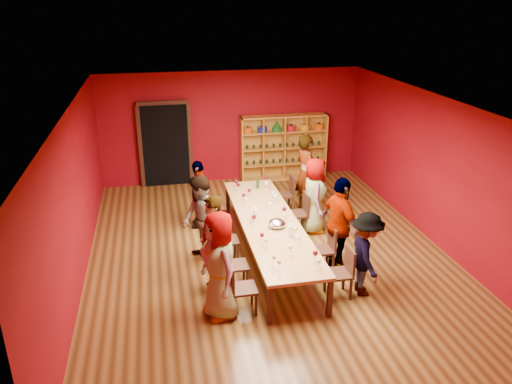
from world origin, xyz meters
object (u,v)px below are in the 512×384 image
tasting_table (269,223)px  person_left_0 (220,265)px  chair_person_right_0 (343,270)px  chair_person_right_3 (301,211)px  shelving_unit (283,144)px  chair_person_right_1 (326,246)px  person_right_1 (340,225)px  spittoon_bowl (277,224)px  chair_person_left_4 (213,204)px  chair_person_left_2 (223,238)px  person_left_1 (212,244)px  person_left_2 (201,221)px  wine_bottle (258,184)px  chair_person_left_1 (231,263)px  person_right_3 (315,195)px  person_right_4 (306,173)px  person_right_0 (366,254)px  person_left_4 (199,194)px  chair_person_right_4 (287,192)px  chair_person_left_0 (239,286)px

tasting_table → person_left_0: (-1.21, -1.76, 0.20)m
chair_person_right_0 → chair_person_right_3: bearing=90.0°
shelving_unit → chair_person_right_1: bearing=-95.5°
person_right_1 → spittoon_bowl: bearing=53.5°
shelving_unit → chair_person_right_1: 5.13m
chair_person_left_4 → chair_person_left_2: bearing=-90.0°
person_right_1 → chair_person_left_2: bearing=56.8°
person_left_1 → chair_person_left_2: person_left_1 is taller
shelving_unit → chair_person_left_2: size_ratio=2.70×
person_left_1 → chair_person_left_2: size_ratio=1.98×
person_left_1 → person_left_2: 0.98m
chair_person_right_1 → wine_bottle: wine_bottle is taller
person_left_2 → chair_person_right_3: bearing=99.1°
shelving_unit → chair_person_right_0: shelving_unit is taller
chair_person_left_1 → person_right_3: (2.11, 1.89, 0.34)m
shelving_unit → person_left_1: shelving_unit is taller
person_left_2 → person_right_4: 3.35m
chair_person_left_4 → chair_person_right_3: (1.82, -0.75, 0.00)m
person_right_0 → person_right_1: person_right_1 is taller
chair_person_left_2 → chair_person_right_3: (1.82, 0.91, 0.00)m
person_left_4 → chair_person_right_1: (2.11, -2.40, -0.27)m
spittoon_bowl → wine_bottle: (0.07, 2.06, 0.03)m
tasting_table → spittoon_bowl: spittoon_bowl is taller
chair_person_left_4 → person_left_1: bearing=-96.8°
chair_person_right_3 → person_right_3: person_right_3 is taller
wine_bottle → person_left_2: bearing=-129.6°
chair_person_right_3 → shelving_unit: bearing=81.9°
chair_person_right_3 → chair_person_right_4: bearing=90.0°
chair_person_left_4 → chair_person_right_4: size_ratio=1.00×
person_right_4 → chair_person_right_1: bearing=158.9°
person_left_4 → person_left_1: bearing=7.9°
person_left_2 → chair_person_right_0: size_ratio=1.98×
chair_person_right_3 → person_left_4: bearing=160.5°
person_left_4 → person_right_4: person_right_4 is taller
shelving_unit → person_right_1: 5.09m
person_right_1 → person_right_4: bearing=-17.4°
shelving_unit → spittoon_bowl: shelving_unit is taller
chair_person_left_1 → person_right_4: bearing=53.1°
person_left_0 → chair_person_right_3: (2.12, 2.64, -0.40)m
person_left_1 → person_left_4: bearing=175.2°
person_left_0 → chair_person_right_4: person_left_0 is taller
shelving_unit → chair_person_right_4: bearing=-101.9°
chair_person_left_4 → person_right_4: person_right_4 is taller
chair_person_left_0 → person_right_3: (2.11, 2.64, 0.34)m
person_left_4 → person_right_0: 4.12m
chair_person_left_2 → chair_person_right_4: (1.82, 2.03, 0.00)m
chair_person_left_0 → person_right_3: 3.40m
tasting_table → wine_bottle: bearing=85.4°
spittoon_bowl → chair_person_right_1: bearing=-28.8°
chair_person_left_0 → chair_person_right_3: bearing=55.5°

